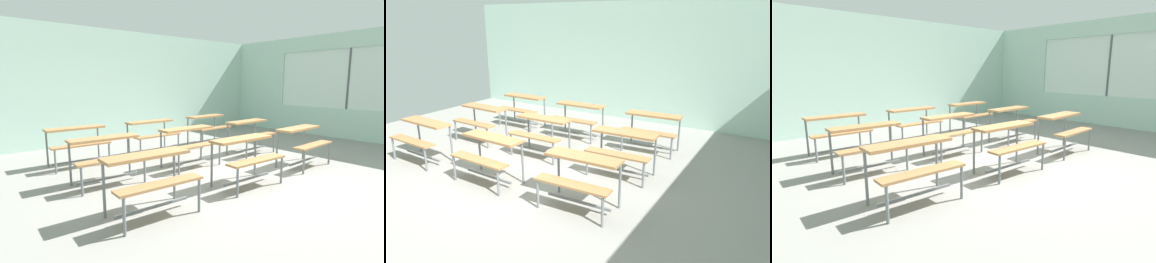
% 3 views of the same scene
% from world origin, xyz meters
% --- Properties ---
extents(ground, '(10.00, 9.00, 0.05)m').
position_xyz_m(ground, '(0.00, 0.00, -0.03)').
color(ground, gray).
extents(wall_back, '(10.00, 0.12, 3.00)m').
position_xyz_m(wall_back, '(0.00, 4.50, 1.50)').
color(wall_back, silver).
rests_on(wall_back, ground).
extents(desk_bench_r0c0, '(1.12, 0.63, 0.74)m').
position_xyz_m(desk_bench_r0c0, '(-1.98, -0.30, 0.56)').
color(desk_bench_r0c0, '#A87547').
rests_on(desk_bench_r0c0, ground).
extents(desk_bench_r0c1, '(1.12, 0.63, 0.74)m').
position_xyz_m(desk_bench_r0c1, '(-0.26, -0.32, 0.56)').
color(desk_bench_r0c1, '#A87547').
rests_on(desk_bench_r0c1, ground).
extents(desk_bench_r0c2, '(1.12, 0.63, 0.74)m').
position_xyz_m(desk_bench_r0c2, '(1.44, -0.28, 0.56)').
color(desk_bench_r0c2, '#A87547').
rests_on(desk_bench_r0c2, ground).
extents(desk_bench_r1c0, '(1.12, 0.63, 0.74)m').
position_xyz_m(desk_bench_r1c0, '(-1.93, 1.11, 0.56)').
color(desk_bench_r1c0, '#A87547').
rests_on(desk_bench_r1c0, ground).
extents(desk_bench_r1c1, '(1.10, 0.60, 0.74)m').
position_xyz_m(desk_bench_r1c1, '(-0.27, 1.07, 0.56)').
color(desk_bench_r1c1, '#A87547').
rests_on(desk_bench_r1c1, ground).
extents(desk_bench_r1c2, '(1.12, 0.63, 0.74)m').
position_xyz_m(desk_bench_r1c2, '(1.46, 1.04, 0.56)').
color(desk_bench_r1c2, '#A87547').
rests_on(desk_bench_r1c2, ground).
extents(desk_bench_r2c0, '(1.11, 0.60, 0.74)m').
position_xyz_m(desk_bench_r2c0, '(-1.92, 2.48, 0.56)').
color(desk_bench_r2c0, '#A87547').
rests_on(desk_bench_r2c0, ground).
extents(desk_bench_r2c1, '(1.11, 0.61, 0.74)m').
position_xyz_m(desk_bench_r2c1, '(-0.26, 2.43, 0.56)').
color(desk_bench_r2c1, '#A87547').
rests_on(desk_bench_r2c1, ground).
extents(desk_bench_r2c2, '(1.13, 0.64, 0.74)m').
position_xyz_m(desk_bench_r2c2, '(1.45, 2.44, 0.56)').
color(desk_bench_r2c2, '#A87547').
rests_on(desk_bench_r2c2, ground).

